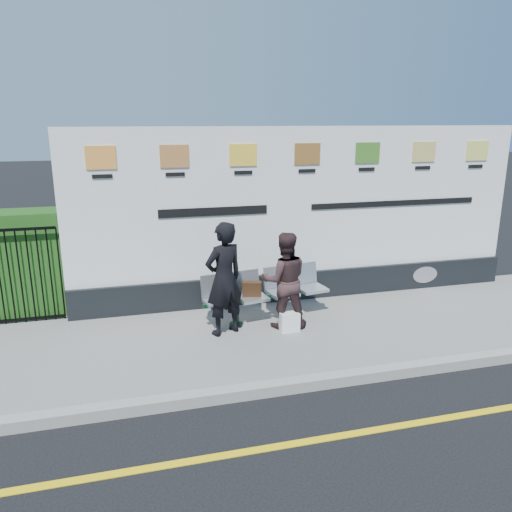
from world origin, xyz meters
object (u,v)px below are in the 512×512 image
Objects in this scene: woman_left at (224,279)px; woman_right at (284,280)px; bench at (267,306)px; billboard at (304,226)px.

woman_left is 1.14× the size of woman_right.
woman_left is at bearing -164.51° from bench.
woman_right is (-0.73, -1.18, -0.55)m from billboard.
woman_left is (-0.76, -0.35, 0.63)m from bench.
billboard is at bearing -167.42° from woman_left.
billboard is 5.36× the size of woman_right.
woman_left is (-1.67, -1.21, -0.45)m from billboard.
woman_right is at bearing -121.67° from billboard.
billboard is 4.69× the size of woman_left.
woman_left reaches higher than bench.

